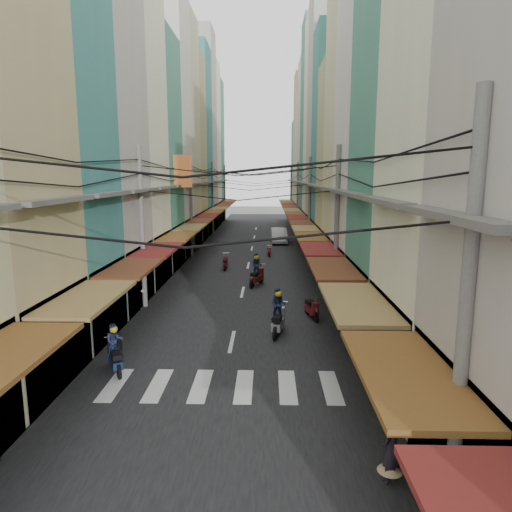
% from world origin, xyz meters
% --- Properties ---
extents(ground, '(160.00, 160.00, 0.00)m').
position_xyz_m(ground, '(0.00, 0.00, 0.00)').
color(ground, slate).
rests_on(ground, ground).
extents(road, '(10.00, 80.00, 0.02)m').
position_xyz_m(road, '(0.00, 20.00, 0.01)').
color(road, black).
rests_on(road, ground).
extents(sidewalk_left, '(3.00, 80.00, 0.06)m').
position_xyz_m(sidewalk_left, '(-6.50, 20.00, 0.03)').
color(sidewalk_left, gray).
rests_on(sidewalk_left, ground).
extents(sidewalk_right, '(3.00, 80.00, 0.06)m').
position_xyz_m(sidewalk_right, '(6.50, 20.00, 0.03)').
color(sidewalk_right, gray).
rests_on(sidewalk_right, ground).
extents(crosswalk, '(7.55, 2.40, 0.01)m').
position_xyz_m(crosswalk, '(-0.00, -6.00, 0.03)').
color(crosswalk, silver).
rests_on(crosswalk, ground).
extents(building_row_left, '(7.80, 67.67, 23.70)m').
position_xyz_m(building_row_left, '(-7.92, 16.56, 9.78)').
color(building_row_left, silver).
rests_on(building_row_left, ground).
extents(building_row_right, '(7.80, 68.98, 22.59)m').
position_xyz_m(building_row_right, '(7.92, 16.45, 9.41)').
color(building_row_right, teal).
rests_on(building_row_right, ground).
extents(utility_poles, '(10.20, 66.13, 8.20)m').
position_xyz_m(utility_poles, '(0.00, 15.01, 6.59)').
color(utility_poles, slate).
rests_on(utility_poles, ground).
extents(white_car, '(5.25, 2.23, 1.83)m').
position_xyz_m(white_car, '(2.60, 25.80, 0.00)').
color(white_car, silver).
rests_on(white_car, ground).
extents(bicycle, '(1.54, 0.65, 1.04)m').
position_xyz_m(bicycle, '(6.87, 2.08, 0.00)').
color(bicycle, black).
rests_on(bicycle, ground).
extents(moving_scooters, '(7.77, 24.84, 2.02)m').
position_xyz_m(moving_scooters, '(0.36, 3.35, 0.56)').
color(moving_scooters, black).
rests_on(moving_scooters, ground).
extents(parked_scooters, '(13.19, 14.87, 1.01)m').
position_xyz_m(parked_scooters, '(4.49, -3.72, 0.48)').
color(parked_scooters, black).
rests_on(parked_scooters, ground).
extents(pedestrians, '(11.11, 25.98, 2.26)m').
position_xyz_m(pedestrians, '(-4.60, 2.56, 1.06)').
color(pedestrians, black).
rests_on(pedestrians, ground).
extents(market_umbrella, '(2.56, 2.56, 2.70)m').
position_xyz_m(market_umbrella, '(6.62, -0.51, 2.38)').
color(market_umbrella, '#B2B2B7').
rests_on(market_umbrella, ground).
extents(traffic_sign, '(0.10, 0.66, 3.02)m').
position_xyz_m(traffic_sign, '(4.78, -3.12, 2.21)').
color(traffic_sign, slate).
rests_on(traffic_sign, ground).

